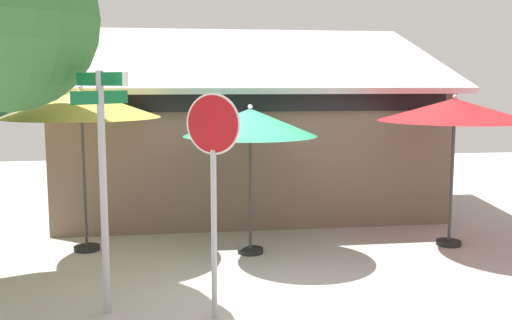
% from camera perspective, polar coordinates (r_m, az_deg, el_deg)
% --- Properties ---
extents(ground_plane, '(28.00, 28.00, 0.10)m').
position_cam_1_polar(ground_plane, '(8.98, 0.29, -11.52)').
color(ground_plane, '#ADA8A0').
extents(cafe_building, '(8.48, 4.61, 4.25)m').
position_cam_1_polar(cafe_building, '(13.26, -0.87, 1.82)').
color(cafe_building, '#705B4C').
rests_on(cafe_building, ground).
extents(street_sign_post, '(0.67, 0.66, 3.03)m').
position_cam_1_polar(street_sign_post, '(7.36, -14.73, -0.79)').
color(street_sign_post, '#A8AAB2').
rests_on(street_sign_post, ground).
extents(stop_sign, '(0.61, 0.43, 2.77)m').
position_cam_1_polar(stop_sign, '(7.00, -4.19, -0.44)').
color(stop_sign, '#A8AAB2').
rests_on(stop_sign, ground).
extents(patio_umbrella_mustard_left, '(2.64, 2.64, 2.85)m').
position_cam_1_polar(patio_umbrella_mustard_left, '(10.27, -16.71, 5.23)').
color(patio_umbrella_mustard_left, black).
rests_on(patio_umbrella_mustard_left, ground).
extents(patio_umbrella_forest_green_center, '(2.24, 2.24, 2.53)m').
position_cam_1_polar(patio_umbrella_forest_green_center, '(9.69, -0.57, 3.61)').
color(patio_umbrella_forest_green_center, black).
rests_on(patio_umbrella_forest_green_center, ground).
extents(patio_umbrella_crimson_right, '(2.64, 2.64, 2.69)m').
position_cam_1_polar(patio_umbrella_crimson_right, '(10.74, 18.82, 4.59)').
color(patio_umbrella_crimson_right, black).
rests_on(patio_umbrella_crimson_right, ground).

